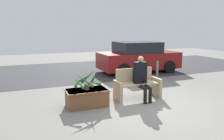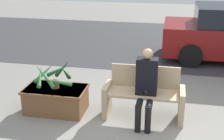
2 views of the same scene
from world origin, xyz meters
TOP-DOWN VIEW (x-y plane):
  - road_surface at (0.00, 6.14)m, footprint 20.00×6.00m
  - bench at (0.00, 0.89)m, footprint 1.41×0.52m
  - person_seated at (0.05, 0.70)m, footprint 0.36×0.63m
  - planter_box at (-1.61, 0.76)m, footprint 1.13×0.68m
  - potted_plant at (-1.63, 0.77)m, footprint 0.75×0.75m

SIDE VIEW (x-z plane):
  - road_surface at x=0.00m, z-range 0.00..0.01m
  - planter_box at x=-1.61m, z-range 0.02..0.49m
  - bench at x=0.00m, z-range -0.03..0.87m
  - person_seated at x=0.05m, z-range 0.05..1.36m
  - potted_plant at x=-1.63m, z-range 0.45..1.00m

